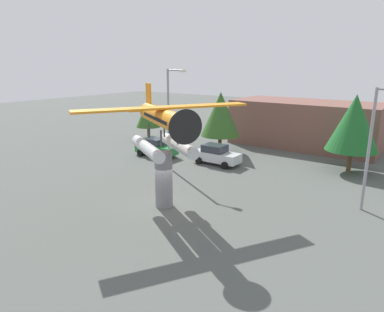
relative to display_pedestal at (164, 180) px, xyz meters
The scene contains 11 objects.
ground_plane 1.75m from the display_pedestal, ahead, with size 140.00×140.00×0.00m, color #515651.
display_pedestal is the anchor object (origin of this frame).
floatplane_monument 3.43m from the display_pedestal, 31.10° to the right, with size 7.03×9.47×4.00m.
car_near_green 12.49m from the display_pedestal, 133.89° to the left, with size 4.20×2.02×1.76m.
car_mid_silver 10.35m from the display_pedestal, 103.40° to the left, with size 4.20×2.02×1.76m.
streetlight_primary 8.64m from the display_pedestal, 126.12° to the left, with size 1.84×0.28×8.34m.
streetlight_secondary 12.66m from the display_pedestal, 32.66° to the left, with size 1.84×0.28×7.43m.
storefront_building 22.06m from the display_pedestal, 86.03° to the left, with size 15.25×7.17×4.85m, color brown.
tree_west 20.45m from the display_pedestal, 135.36° to the left, with size 2.89×2.89×4.73m.
tree_east 14.70m from the display_pedestal, 107.47° to the left, with size 3.90×3.90×6.09m.
tree_center_back 16.67m from the display_pedestal, 61.92° to the left, with size 4.12×4.12×6.41m.
Camera 1 is at (13.38, -15.55, 8.69)m, focal length 32.48 mm.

